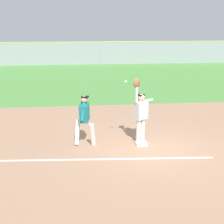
{
  "coord_description": "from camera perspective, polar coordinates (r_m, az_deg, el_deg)",
  "views": [
    {
      "loc": [
        -2.43,
        -9.96,
        4.06
      ],
      "look_at": [
        -1.19,
        1.01,
        1.05
      ],
      "focal_mm": 53.33,
      "sensor_mm": 36.0,
      "label": 1
    }
  ],
  "objects": [
    {
      "name": "parked_car_red",
      "position": [
        36.63,
        -5.57,
        9.88
      ],
      "size": [
        4.57,
        2.46,
        1.25
      ],
      "rotation": [
        0.0,
        0.0,
        -0.1
      ],
      "color": "#B21E1E",
      "rests_on": "ground_plane"
    },
    {
      "name": "outfield_grass",
      "position": [
        24.82,
        -0.73,
        5.85
      ],
      "size": [
        52.56,
        16.48,
        0.01
      ],
      "primitive_type": "cube",
      "color": "#549342",
      "rests_on": "ground_plane"
    },
    {
      "name": "fielder",
      "position": [
        11.29,
        4.92,
        0.11
      ],
      "size": [
        0.81,
        0.57,
        2.28
      ],
      "rotation": [
        0.0,
        0.0,
        2.13
      ],
      "color": "silver",
      "rests_on": "ground_plane"
    },
    {
      "name": "parked_car_silver",
      "position": [
        39.8,
        13.1,
        9.99
      ],
      "size": [
        4.59,
        2.51,
        1.25
      ],
      "rotation": [
        0.0,
        0.0,
        -0.12
      ],
      "color": "#B7B7BC",
      "rests_on": "ground_plane"
    },
    {
      "name": "outfield_fence",
      "position": [
        32.83,
        -2.19,
        10.07
      ],
      "size": [
        52.64,
        0.08,
        2.2
      ],
      "color": "#93999E",
      "rests_on": "ground_plane"
    },
    {
      "name": "baseball",
      "position": [
        10.72,
        2.37,
        5.26
      ],
      "size": [
        0.07,
        0.07,
        0.07
      ],
      "primitive_type": "sphere",
      "color": "white"
    },
    {
      "name": "ground_plane",
      "position": [
        11.02,
        6.81,
        -6.47
      ],
      "size": [
        73.94,
        73.94,
        0.0
      ],
      "primitive_type": "plane",
      "color": "tan"
    },
    {
      "name": "first_base",
      "position": [
        11.42,
        5.07,
        -5.41
      ],
      "size": [
        0.38,
        0.38,
        0.08
      ],
      "primitive_type": "cube",
      "rotation": [
        0.0,
        0.0,
        0.0
      ],
      "color": "white",
      "rests_on": "ground_plane"
    },
    {
      "name": "chalk_foul_line",
      "position": [
        10.54,
        -15.95,
        -7.99
      ],
      "size": [
        11.97,
        0.98,
        0.01
      ],
      "primitive_type": "cube",
      "rotation": [
        0.0,
        0.0,
        -0.07
      ],
      "color": "white",
      "rests_on": "ground_plane"
    },
    {
      "name": "runner",
      "position": [
        11.08,
        -4.75,
        -0.85
      ],
      "size": [
        0.76,
        0.84,
        1.72
      ],
      "rotation": [
        0.0,
        0.0,
        -0.26
      ],
      "color": "white",
      "rests_on": "ground_plane"
    },
    {
      "name": "parked_car_black",
      "position": [
        36.99,
        -14.46,
        9.53
      ],
      "size": [
        4.59,
        2.51,
        1.25
      ],
      "rotation": [
        0.0,
        0.0,
        0.12
      ],
      "color": "black",
      "rests_on": "ground_plane"
    },
    {
      "name": "parked_car_tan",
      "position": [
        38.14,
        4.52,
        10.12
      ],
      "size": [
        4.57,
        2.46,
        1.25
      ],
      "rotation": [
        0.0,
        0.0,
        0.1
      ],
      "color": "tan",
      "rests_on": "ground_plane"
    }
  ]
}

